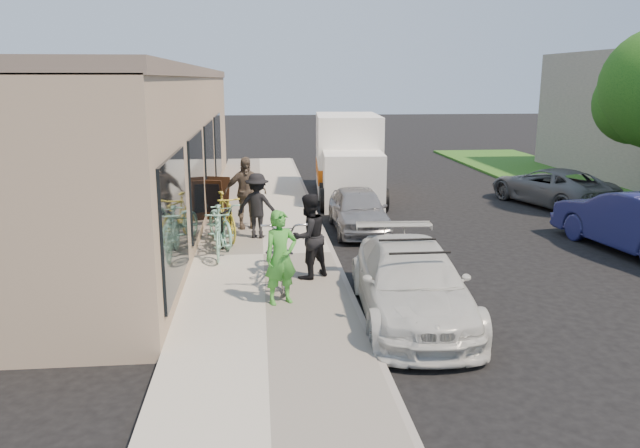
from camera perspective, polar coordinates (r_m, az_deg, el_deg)
name	(u,v)px	position (r m, az deg, el deg)	size (l,w,h in m)	color
ground	(378,305)	(11.23, 5.33, -7.38)	(120.00, 120.00, 0.00)	black
sidewalk	(263,257)	(13.86, -5.19, -3.04)	(3.00, 34.00, 0.15)	#B4AFA2
curb	(333,256)	(13.96, 1.19, -2.92)	(0.12, 34.00, 0.13)	gray
storefront	(147,143)	(18.67, -15.57, 7.13)	(3.60, 20.00, 4.22)	tan
bike_rack	(226,225)	(14.43, -8.55, -0.07)	(0.24, 0.58, 0.85)	black
sandwich_board	(214,199)	(17.30, -9.66, 2.31)	(0.87, 0.88, 1.13)	black
sedan_white	(411,283)	(10.50, 8.35, -5.36)	(2.00, 4.37, 1.28)	silver
sedan_silver	(358,210)	(16.35, 3.53, 1.32)	(1.37, 3.42, 1.16)	gray
moving_truck	(348,161)	(21.31, 2.60, 5.81)	(2.48, 5.68, 2.73)	white
far_car_blue	(638,221)	(16.07, 27.04, 0.21)	(1.55, 4.44, 1.46)	#1B1E51
far_car_gray	(551,186)	(21.12, 20.40, 3.23)	(1.97, 4.27, 1.19)	#56585B
tandem_bike	(281,248)	(11.87, -3.55, -2.24)	(0.84, 2.41, 1.26)	#AEAEB1
woman_rider	(281,257)	(10.63, -3.61, -3.07)	(0.59, 0.39, 1.63)	green
man_standing	(308,236)	(11.98, -1.06, -1.13)	(0.80, 0.62, 1.65)	black
cruiser_bike_a	(219,232)	(13.67, -9.26, -0.73)	(0.51, 1.80, 1.08)	#83C3AB
cruiser_bike_b	(220,222)	(14.73, -9.10, 0.15)	(0.67, 1.93, 1.01)	#83C3AB
cruiser_bike_c	(225,216)	(15.12, -8.67, 0.70)	(0.52, 1.85, 1.11)	gold
bystander_a	(257,206)	(15.12, -5.74, 1.68)	(1.02, 0.59, 1.58)	black
bystander_b	(245,193)	(16.12, -6.84, 2.86)	(1.08, 0.45, 1.85)	brown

